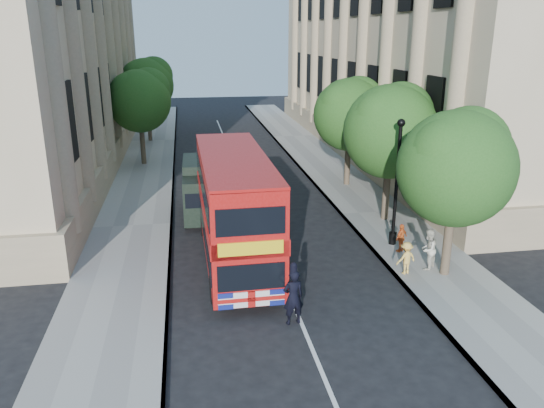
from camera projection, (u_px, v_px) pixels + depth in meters
name	position (u px, v px, depth m)	size (l,w,h in m)	color
ground	(306.00, 335.00, 15.49)	(120.00, 120.00, 0.00)	black
pavement_right	(376.00, 213.00, 25.75)	(3.50, 80.00, 0.12)	gray
pavement_left	(133.00, 226.00, 23.96)	(3.50, 80.00, 0.12)	gray
building_right	(424.00, 24.00, 37.36)	(12.00, 38.00, 18.00)	tan
building_left	(8.00, 22.00, 33.08)	(12.00, 38.00, 18.00)	tan
tree_right_near	(457.00, 162.00, 17.93)	(4.00, 4.00, 6.08)	#473828
tree_right_mid	(391.00, 126.00, 23.50)	(4.20, 4.20, 6.37)	#473828
tree_right_far	(350.00, 111.00, 29.16)	(4.00, 4.00, 6.15)	#473828
tree_left_far	(140.00, 97.00, 33.86)	(4.00, 4.00, 6.30)	#473828
tree_left_back	(147.00, 82.00, 41.29)	(4.20, 4.20, 6.65)	#473828
lamp_post	(396.00, 188.00, 21.12)	(0.32, 0.32, 5.16)	black
double_decker_bus	(235.00, 206.00, 19.78)	(2.48, 8.91, 4.10)	#A80E0B
box_van	(204.00, 191.00, 25.03)	(2.01, 4.69, 2.66)	black
police_constable	(293.00, 297.00, 15.85)	(0.64, 0.42, 1.76)	black
woman_pedestrian	(428.00, 249.00, 19.33)	(0.74, 0.58, 1.53)	silver
child_a	(401.00, 238.00, 20.91)	(0.68, 0.28, 1.15)	orange
child_b	(406.00, 258.00, 19.00)	(0.78, 0.45, 1.21)	#F1C052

